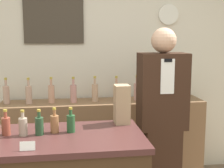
% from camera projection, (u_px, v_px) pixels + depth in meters
% --- Properties ---
extents(back_wall, '(5.20, 0.09, 2.70)m').
position_uv_depth(back_wall, '(94.00, 61.00, 3.62)').
color(back_wall, beige).
rests_on(back_wall, ground_plane).
extents(back_shelf, '(2.22, 0.41, 0.93)m').
position_uv_depth(back_shelf, '(104.00, 142.00, 3.51)').
color(back_shelf, brown).
rests_on(back_shelf, ground_plane).
extents(shopkeeper, '(0.43, 0.27, 1.72)m').
position_uv_depth(shopkeeper, '(162.00, 122.00, 2.89)').
color(shopkeeper, '#331E14').
rests_on(shopkeeper, ground_plane).
extents(potted_plant, '(0.23, 0.23, 0.30)m').
position_uv_depth(potted_plant, '(176.00, 85.00, 3.54)').
color(potted_plant, '#9E998E').
rests_on(potted_plant, back_shelf).
extents(paper_bag, '(0.12, 0.13, 0.30)m').
position_uv_depth(paper_bag, '(122.00, 104.00, 2.42)').
color(paper_bag, tan).
rests_on(paper_bag, display_counter).
extents(price_card_right, '(0.09, 0.02, 0.06)m').
position_uv_depth(price_card_right, '(27.00, 146.00, 1.86)').
color(price_card_right, white).
rests_on(price_card_right, display_counter).
extents(counter_bottle_1, '(0.06, 0.06, 0.18)m').
position_uv_depth(counter_bottle_1, '(6.00, 125.00, 2.14)').
color(counter_bottle_1, brown).
rests_on(counter_bottle_1, display_counter).
extents(counter_bottle_2, '(0.06, 0.06, 0.18)m').
position_uv_depth(counter_bottle_2, '(23.00, 126.00, 2.13)').
color(counter_bottle_2, tan).
rests_on(counter_bottle_2, display_counter).
extents(counter_bottle_3, '(0.06, 0.06, 0.18)m').
position_uv_depth(counter_bottle_3, '(39.00, 125.00, 2.15)').
color(counter_bottle_3, '#28482C').
rests_on(counter_bottle_3, display_counter).
extents(counter_bottle_4, '(0.06, 0.06, 0.18)m').
position_uv_depth(counter_bottle_4, '(55.00, 123.00, 2.20)').
color(counter_bottle_4, '#9C663E').
rests_on(counter_bottle_4, display_counter).
extents(counter_bottle_5, '(0.06, 0.06, 0.18)m').
position_uv_depth(counter_bottle_5, '(71.00, 123.00, 2.21)').
color(counter_bottle_5, '#26532D').
rests_on(counter_bottle_5, display_counter).
extents(shelf_bottle_0, '(0.07, 0.07, 0.28)m').
position_uv_depth(shelf_bottle_0, '(6.00, 94.00, 3.28)').
color(shelf_bottle_0, tan).
rests_on(shelf_bottle_0, back_shelf).
extents(shelf_bottle_1, '(0.07, 0.07, 0.28)m').
position_uv_depth(shelf_bottle_1, '(29.00, 94.00, 3.29)').
color(shelf_bottle_1, tan).
rests_on(shelf_bottle_1, back_shelf).
extents(shelf_bottle_2, '(0.07, 0.07, 0.28)m').
position_uv_depth(shelf_bottle_2, '(51.00, 93.00, 3.34)').
color(shelf_bottle_2, tan).
rests_on(shelf_bottle_2, back_shelf).
extents(shelf_bottle_3, '(0.07, 0.07, 0.28)m').
position_uv_depth(shelf_bottle_3, '(73.00, 93.00, 3.35)').
color(shelf_bottle_3, tan).
rests_on(shelf_bottle_3, back_shelf).
extents(shelf_bottle_4, '(0.07, 0.07, 0.28)m').
position_uv_depth(shelf_bottle_4, '(95.00, 92.00, 3.41)').
color(shelf_bottle_4, tan).
rests_on(shelf_bottle_4, back_shelf).
extents(shelf_bottle_5, '(0.07, 0.07, 0.28)m').
position_uv_depth(shelf_bottle_5, '(116.00, 92.00, 3.42)').
color(shelf_bottle_5, tan).
rests_on(shelf_bottle_5, back_shelf).
extents(shelf_bottle_6, '(0.07, 0.07, 0.28)m').
position_uv_depth(shelf_bottle_6, '(137.00, 91.00, 3.48)').
color(shelf_bottle_6, tan).
rests_on(shelf_bottle_6, back_shelf).
extents(shelf_bottle_7, '(0.07, 0.07, 0.28)m').
position_uv_depth(shelf_bottle_7, '(157.00, 90.00, 3.51)').
color(shelf_bottle_7, tan).
rests_on(shelf_bottle_7, back_shelf).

